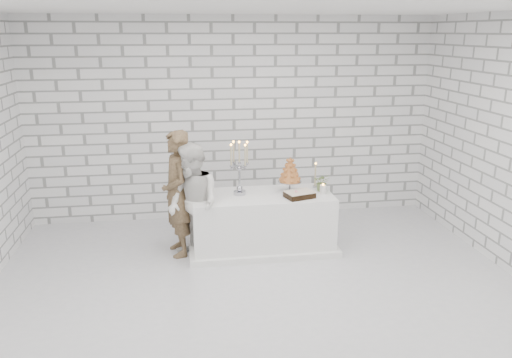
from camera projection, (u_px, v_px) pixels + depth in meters
name	position (u px, v px, depth m)	size (l,w,h in m)	color
ground	(260.00, 292.00, 5.64)	(6.00, 5.00, 0.01)	silver
ceiling	(261.00, 6.00, 4.81)	(6.00, 5.00, 0.01)	white
wall_back	(234.00, 120.00, 7.60)	(6.00, 0.01, 3.00)	white
wall_front	(331.00, 268.00, 2.85)	(6.00, 0.01, 3.00)	white
cake_table	(262.00, 222.00, 6.67)	(1.80, 0.80, 0.75)	white
groom	(177.00, 194.00, 6.41)	(0.59, 0.39, 1.61)	#453423
bride	(193.00, 204.00, 6.22)	(0.72, 0.56, 1.49)	white
candelabra	(239.00, 168.00, 6.47)	(0.28, 0.28, 0.70)	#A1A2AB
croquembouche	(290.00, 175.00, 6.60)	(0.31, 0.31, 0.47)	#945328
chocolate_cake	(299.00, 194.00, 6.43)	(0.34, 0.25, 0.08)	black
pillar_candle	(323.00, 190.00, 6.57)	(0.08, 0.08, 0.12)	white
extra_taper	(315.00, 176.00, 6.83)	(0.06, 0.06, 0.32)	#C0B088
flowers	(322.00, 182.00, 6.68)	(0.22, 0.19, 0.24)	#617942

